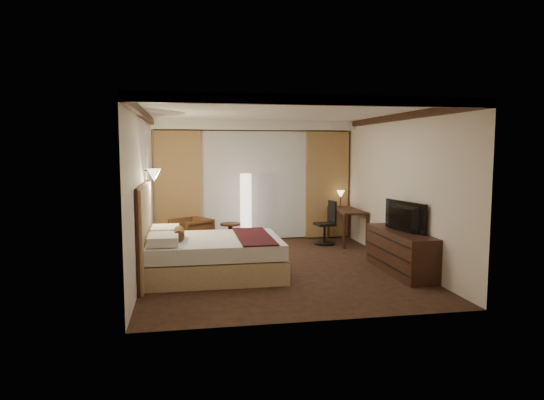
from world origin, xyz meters
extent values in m
cube|color=black|center=(0.00, 0.00, 0.00)|extent=(4.50, 5.50, 0.01)
cube|color=white|center=(0.00, 0.00, 2.70)|extent=(4.50, 5.50, 0.01)
cube|color=#F0E6CF|center=(0.00, 2.75, 1.35)|extent=(4.50, 0.02, 2.70)
cube|color=#F0E6CF|center=(-2.25, 0.00, 1.35)|extent=(0.02, 5.50, 2.70)
cube|color=#F0E6CF|center=(2.25, 0.00, 1.35)|extent=(0.02, 5.50, 2.70)
cube|color=white|center=(0.00, 2.50, 2.60)|extent=(4.50, 0.50, 0.20)
cube|color=silver|center=(0.00, 2.67, 1.25)|extent=(2.48, 0.04, 2.45)
cube|color=tan|center=(-1.70, 2.61, 1.25)|extent=(1.00, 0.14, 2.45)
cube|color=tan|center=(1.70, 2.61, 1.25)|extent=(1.00, 0.14, 2.45)
imported|color=#472D15|center=(-1.45, 1.84, 0.36)|extent=(0.93, 0.94, 0.72)
imported|color=black|center=(1.97, -0.72, 1.01)|extent=(0.80, 1.15, 0.14)
camera|label=1|loc=(-1.56, -8.24, 2.07)|focal=32.00mm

